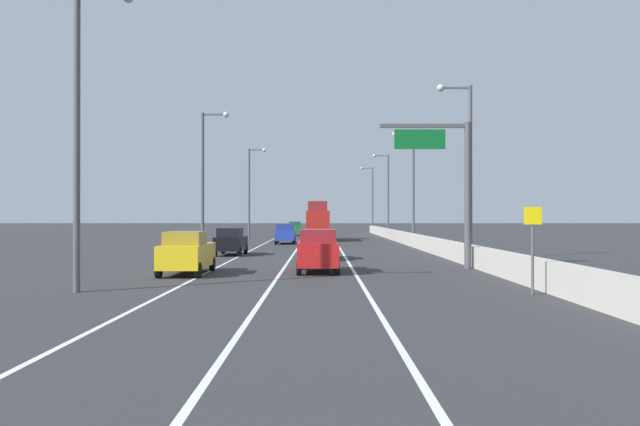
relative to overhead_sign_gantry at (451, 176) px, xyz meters
The scene contains 22 objects.
ground_plane 35.29m from the overhead_sign_gantry, 101.02° to the left, with size 320.00×320.00×0.00m, color #2D2D30.
lane_stripe_left 28.50m from the overhead_sign_gantry, 115.69° to the left, with size 0.16×130.00×0.00m, color silver.
lane_stripe_center 27.19m from the overhead_sign_gantry, 108.93° to the left, with size 0.16×130.00×0.00m, color silver.
lane_stripe_right 26.28m from the overhead_sign_gantry, 101.57° to the left, with size 0.16×130.00×0.00m, color silver.
jersey_barrier_right 11.22m from the overhead_sign_gantry, 82.59° to the left, with size 0.60×120.00×1.10m, color #B2ADA3.
overhead_sign_gantry is the anchor object (origin of this frame).
speed_advisory_sign 11.52m from the overhead_sign_gantry, 87.72° to the right, with size 0.60×0.11×3.00m.
lamp_post_right_near 16.54m from the overhead_sign_gantry, 84.64° to the right, with size 2.14×0.44×10.66m.
lamp_post_right_second 6.64m from the overhead_sign_gantry, 71.69° to the left, with size 2.14×0.44×10.66m.
lamp_post_right_third 28.83m from the overhead_sign_gantry, 86.41° to the left, with size 2.14×0.44×10.66m.
lamp_post_right_fourth 51.37m from the overhead_sign_gantry, 88.02° to the left, with size 2.14×0.44×10.66m.
lamp_post_right_fifth 73.92m from the overhead_sign_gantry, 88.80° to the left, with size 2.14×0.44×10.66m.
lamp_post_left_near 18.44m from the overhead_sign_gantry, 145.53° to the right, with size 2.14×0.44×10.66m.
lamp_post_left_mid 22.87m from the overhead_sign_gantry, 133.05° to the left, with size 2.14×0.44×10.66m.
lamp_post_left_far 46.28m from the overhead_sign_gantry, 108.87° to the left, with size 2.14×0.44×10.66m.
car_yellow_0 13.90m from the overhead_sign_gantry, 165.35° to the right, with size 1.94×4.72×1.98m.
car_green_1 55.04m from the overhead_sign_gantry, 100.67° to the left, with size 1.83×4.23×1.90m.
car_black_2 17.50m from the overhead_sign_gantry, 139.12° to the left, with size 1.89×4.22×1.87m.
car_red_3 8.21m from the overhead_sign_gantry, 161.37° to the right, with size 2.00×4.16×2.05m.
car_blue_4 31.10m from the overhead_sign_gantry, 109.19° to the left, with size 1.89×4.61×1.92m.
car_silver_5 10.60m from the overhead_sign_gantry, 135.35° to the left, with size 2.04×4.38×1.86m.
box_truck 38.29m from the overhead_sign_gantry, 100.69° to the left, with size 2.55×9.99×4.29m.
Camera 1 is at (-0.14, -3.81, 2.71)m, focal length 36.80 mm.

